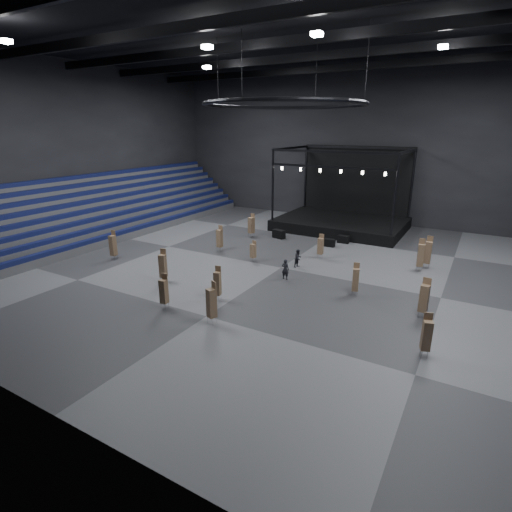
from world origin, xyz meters
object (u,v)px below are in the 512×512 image
Objects in this scene: flight_case_mid at (329,243)px; chair_stack_10 at (164,291)px; stage at (343,216)px; chair_stack_8 at (163,265)px; flight_case_right at (343,239)px; chair_stack_11 at (212,302)px; chair_stack_13 at (217,283)px; man_center at (285,269)px; flight_case_left at (279,234)px; chair_stack_9 at (427,335)px; chair_stack_2 at (220,238)px; chair_stack_7 at (251,225)px; chair_stack_12 at (356,279)px; chair_stack_5 at (428,252)px; chair_stack_4 at (113,245)px; chair_stack_6 at (253,251)px; chair_stack_0 at (424,297)px; chair_stack_1 at (321,246)px; chair_stack_3 at (421,255)px; crew_member at (298,258)px.

chair_stack_10 is at bearing -103.21° from flight_case_mid.
stage is 24.47m from chair_stack_8.
chair_stack_11 is (-1.32, -21.02, 0.99)m from flight_case_right.
chair_stack_13 is 6.26m from man_center.
flight_case_left is 0.56× the size of chair_stack_9.
chair_stack_2 is at bearing 80.08° from chair_stack_8.
chair_stack_11 is 3.49m from chair_stack_13.
chair_stack_7 is 17.35m from chair_stack_12.
chair_stack_5 is (17.95, 4.75, 0.13)m from chair_stack_2.
chair_stack_6 is (11.09, 5.81, -0.36)m from chair_stack_4.
chair_stack_12 is at bearing -43.37° from flight_case_left.
chair_stack_0 is 4.85m from chair_stack_12.
chair_stack_12 reaches higher than chair_stack_1.
stage reaches higher than chair_stack_3.
chair_stack_1 is (6.34, -4.22, 0.72)m from flight_case_left.
chair_stack_12 is at bearing -69.31° from stage.
chair_stack_9 is (17.03, -16.84, 0.79)m from flight_case_left.
chair_stack_1 is at bearing 18.46° from chair_stack_2.
man_center is (-9.21, -8.37, -0.59)m from chair_stack_5.
man_center is (5.91, -10.56, 0.37)m from flight_case_left.
flight_case_mid is 0.47× the size of chair_stack_12.
man_center is 3.12m from crew_member.
flight_case_right is 0.42× the size of chair_stack_5.
flight_case_right is 12.23m from man_center.
flight_case_mid is 17.29m from chair_stack_8.
flight_case_mid is 12.13m from chair_stack_12.
chair_stack_1 is 0.88× the size of chair_stack_7.
chair_stack_10 is at bearing 57.10° from man_center.
man_center is at bearing 159.93° from chair_stack_12.
chair_stack_6 is 10.41m from chair_stack_12.
stage is 9.11m from flight_case_left.
chair_stack_9 is (10.43, -18.48, 0.85)m from flight_case_right.
chair_stack_5 is at bearing 21.74° from chair_stack_4.
chair_stack_12 is (14.31, -9.81, -0.11)m from chair_stack_7.
chair_stack_5 reaches higher than flight_case_mid.
crew_member is (7.55, 8.28, -0.57)m from chair_stack_8.
crew_member is (-10.63, 4.72, -0.57)m from chair_stack_0.
flight_case_mid is 0.44× the size of chair_stack_0.
flight_case_mid is at bearing 47.80° from chair_stack_8.
chair_stack_3 is at bearing 20.07° from chair_stack_4.
stage is 16.52m from chair_stack_2.
chair_stack_11 reaches higher than flight_case_right.
crew_member is at bearing 111.98° from chair_stack_11.
chair_stack_11 is at bearing -8.09° from chair_stack_10.
chair_stack_1 is 6.36m from man_center.
chair_stack_9 is 1.00× the size of chair_stack_12.
chair_stack_6 is at bearing 113.85° from crew_member.
chair_stack_9 is at bearing 2.92° from chair_stack_10.
flight_case_left is 15.30m from chair_stack_5.
chair_stack_7 is at bearing 97.02° from chair_stack_10.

